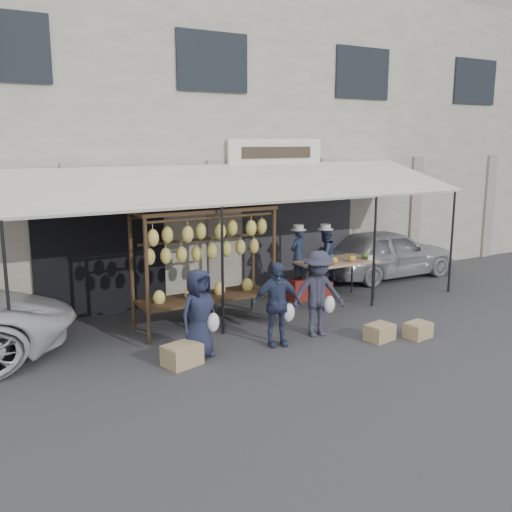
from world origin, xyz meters
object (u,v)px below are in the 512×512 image
Objects in this scene: crate_near_b at (418,330)px; banana_rack at (205,244)px; produce_table at (337,262)px; customer_mid at (276,304)px; vendor_left at (298,254)px; crate_far at (182,355)px; vendor_right at (325,255)px; crate_near_a at (380,332)px; customer_right at (318,294)px; sedan at (387,253)px; customer_left at (199,313)px.

banana_rack is at bearing 140.63° from crate_near_b.
produce_table is 3.02m from customer_mid.
crate_near_b is at bearing 79.60° from vendor_left.
produce_table is at bearing 21.16° from crate_far.
vendor_right is 2.85m from crate_near_a.
vendor_right is 4.67m from crate_far.
vendor_left is 3.21m from crate_near_b.
crate_near_b is at bearing -7.28° from customer_mid.
customer_right is 3.42× the size of crate_near_b.
sedan is at bearing 13.00° from banana_rack.
customer_left is (-3.79, -1.75, -0.27)m from vendor_right.
vendor_right is 2.44m from customer_right.
crate_far is (-3.41, 0.68, 0.02)m from crate_near_a.
crate_far is (-2.62, -0.07, -0.60)m from customer_right.
produce_table reaches higher than crate_far.
customer_mid is at bearing -67.94° from banana_rack.
vendor_right reaches higher than sedan.
crate_near_a is at bearing 160.17° from crate_near_b.
produce_table is 0.46× the size of sedan.
vendor_left is at bearing 30.61° from crate_far.
customer_left is at bearing 11.35° from vendor_right.
customer_mid reaches higher than crate_near_a.
vendor_right is at bearing 73.89° from crate_near_a.
vendor_left is at bearing 14.19° from banana_rack.
vendor_right reaches higher than crate_near_b.
vendor_left reaches higher than customer_right.
sedan reaches higher than produce_table.
customer_right is 3.27× the size of crate_near_a.
crate_near_a is at bearing -31.52° from customer_left.
customer_mid is at bearing 0.93° from crate_far.
banana_rack is 3.12m from vendor_right.
banana_rack is at bearing 147.94° from customer_right.
sedan is (6.79, 2.81, 0.46)m from crate_far.
customer_right is at bearing -136.12° from produce_table.
crate_near_b is at bearing 74.83° from vendor_right.
crate_far is at bearing 11.12° from vendor_left.
customer_mid is 3.08× the size of crate_near_a.
crate_far is at bearing 168.78° from crate_near_a.
customer_mid is 3.22× the size of crate_near_b.
customer_right is at bearing 36.97° from vendor_right.
banana_rack is at bearing 136.30° from crate_near_a.
customer_left is (-3.89, -1.46, -0.14)m from produce_table.
crate_near_b is 4.19m from crate_far.
crate_far is at bearing -158.84° from produce_table.
vendor_right is at bearing 88.27° from crate_near_b.
customer_right is 0.42× the size of sedan.
customer_right is at bearing 45.22° from vendor_left.
sedan is (3.38, 3.49, 0.48)m from crate_near_a.
crate_near_a is (3.03, -0.87, -0.58)m from customer_left.
vendor_left is 2.95m from crate_near_a.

